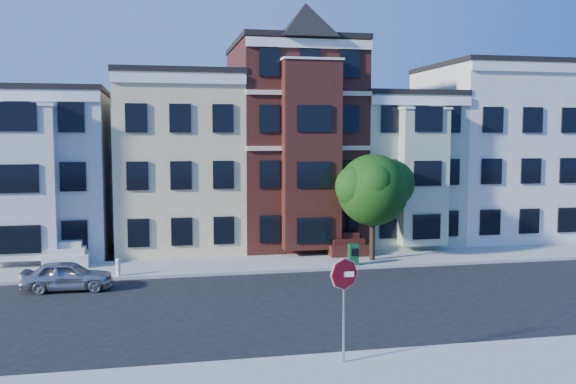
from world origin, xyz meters
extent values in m
plane|color=black|center=(0.00, 0.00, 0.00)|extent=(120.00, 120.00, 0.00)
cube|color=#9E9B93|center=(0.00, 8.00, 0.07)|extent=(60.00, 4.00, 0.15)
cube|color=#9E9B93|center=(0.00, -8.00, 0.07)|extent=(60.00, 4.00, 0.15)
cube|color=beige|center=(-15.00, 14.50, 4.50)|extent=(8.00, 9.00, 9.00)
cube|color=beige|center=(-7.00, 14.50, 5.00)|extent=(7.00, 9.00, 10.00)
cube|color=#3A1711|center=(0.00, 14.50, 6.00)|extent=(7.00, 9.00, 12.00)
cube|color=#A6B698|center=(6.50, 14.50, 4.50)|extent=(6.00, 9.00, 9.00)
cube|color=silver|center=(13.50, 14.50, 5.50)|extent=(8.00, 9.00, 11.00)
imported|color=#A2A6AA|center=(-12.15, 4.48, 0.65)|extent=(3.87, 1.71, 1.30)
cube|color=#115024|center=(1.43, 6.46, 0.69)|extent=(0.51, 0.46, 1.07)
cylinder|color=silver|center=(-10.11, 6.30, 0.48)|extent=(0.30, 0.30, 0.66)
camera|label=1|loc=(-8.38, -24.22, 6.72)|focal=40.00mm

